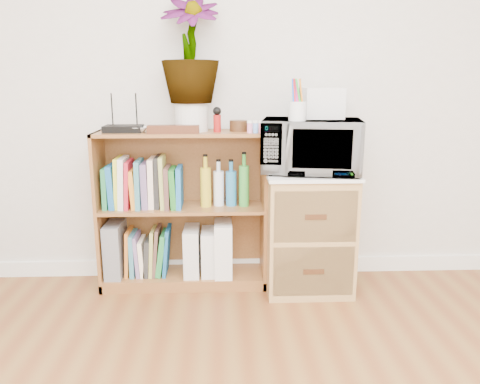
{
  "coord_description": "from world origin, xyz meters",
  "views": [
    {
      "loc": [
        -0.11,
        -0.64,
        1.24
      ],
      "look_at": [
        -0.01,
        1.95,
        0.62
      ],
      "focal_mm": 35.0,
      "sensor_mm": 36.0,
      "label": 1
    }
  ],
  "objects": [
    {
      "name": "kokeshi_doll",
      "position": [
        -0.14,
        2.06,
        1.0
      ],
      "size": [
        0.04,
        0.04,
        0.1
      ],
      "primitive_type": "cylinder",
      "color": "maroon",
      "rests_on": "bookshelf"
    },
    {
      "name": "router",
      "position": [
        -0.68,
        2.08,
        0.97
      ],
      "size": [
        0.22,
        0.15,
        0.04
      ],
      "primitive_type": "cube",
      "color": "black",
      "rests_on": "bookshelf"
    },
    {
      "name": "bookshelf",
      "position": [
        -0.35,
        2.1,
        0.47
      ],
      "size": [
        1.0,
        0.3,
        0.95
      ],
      "primitive_type": "cube",
      "color": "brown",
      "rests_on": "ground"
    },
    {
      "name": "wicker_unit",
      "position": [
        0.4,
        2.02,
        0.35
      ],
      "size": [
        0.5,
        0.45,
        0.7
      ],
      "primitive_type": "cube",
      "color": "#9E7542",
      "rests_on": "ground"
    },
    {
      "name": "skirting_board",
      "position": [
        0.0,
        2.24,
        0.05
      ],
      "size": [
        4.0,
        0.02,
        0.1
      ],
      "primitive_type": "cube",
      "color": "white",
      "rests_on": "ground"
    },
    {
      "name": "lower_books",
      "position": [
        -0.57,
        2.1,
        0.2
      ],
      "size": [
        0.28,
        0.19,
        0.3
      ],
      "color": "#C56922",
      "rests_on": "bookshelf"
    },
    {
      "name": "trinket_box",
      "position": [
        -0.38,
        2.0,
        0.97
      ],
      "size": [
        0.29,
        0.07,
        0.05
      ],
      "primitive_type": "cube",
      "color": "#3C1E10",
      "rests_on": "bookshelf"
    },
    {
      "name": "wooden_bowl",
      "position": [
        -0.01,
        2.11,
        0.98
      ],
      "size": [
        0.11,
        0.11,
        0.06
      ],
      "primitive_type": "cylinder",
      "color": "#391E0F",
      "rests_on": "bookshelf"
    },
    {
      "name": "paint_jars",
      "position": [
        0.08,
        2.01,
        0.98
      ],
      "size": [
        0.11,
        0.04,
        0.06
      ],
      "primitive_type": "cube",
      "color": "pink",
      "rests_on": "bookshelf"
    },
    {
      "name": "white_bowl",
      "position": [
        -0.6,
        2.07,
        0.97
      ],
      "size": [
        0.13,
        0.13,
        0.03
      ],
      "primitive_type": "imported",
      "color": "white",
      "rests_on": "bookshelf"
    },
    {
      "name": "liquor_bottles",
      "position": [
        -0.1,
        2.1,
        0.65
      ],
      "size": [
        0.29,
        0.07,
        0.32
      ],
      "color": "gold",
      "rests_on": "bookshelf"
    },
    {
      "name": "plant_pot",
      "position": [
        -0.29,
        2.12,
        1.03
      ],
      "size": [
        0.19,
        0.19,
        0.16
      ],
      "primitive_type": "cylinder",
      "color": "silver",
      "rests_on": "bookshelf"
    },
    {
      "name": "microwave",
      "position": [
        0.4,
        2.02,
        0.87
      ],
      "size": [
        0.61,
        0.46,
        0.31
      ],
      "primitive_type": "imported",
      "rotation": [
        0.0,
        0.0,
        -0.17
      ],
      "color": "white",
      "rests_on": "wicker_unit"
    },
    {
      "name": "file_box",
      "position": [
        -0.77,
        2.1,
        0.24
      ],
      "size": [
        0.1,
        0.26,
        0.33
      ],
      "primitive_type": "cube",
      "color": "slate",
      "rests_on": "bookshelf"
    },
    {
      "name": "pen_cup",
      "position": [
        0.3,
        1.9,
        1.08
      ],
      "size": [
        0.09,
        0.09,
        0.1
      ],
      "primitive_type": "cylinder",
      "color": "silver",
      "rests_on": "microwave"
    },
    {
      "name": "magazine_holder_right",
      "position": [
        -0.11,
        2.09,
        0.24
      ],
      "size": [
        0.11,
        0.27,
        0.33
      ],
      "primitive_type": "cube",
      "color": "silver",
      "rests_on": "bookshelf"
    },
    {
      "name": "potted_plant",
      "position": [
        -0.29,
        2.12,
        1.41
      ],
      "size": [
        0.33,
        0.33,
        0.59
      ],
      "primitive_type": "imported",
      "color": "#30712D",
      "rests_on": "plant_pot"
    },
    {
      "name": "small_appliance",
      "position": [
        0.47,
        2.06,
        1.11
      ],
      "size": [
        0.22,
        0.18,
        0.17
      ],
      "primitive_type": "cube",
      "color": "silver",
      "rests_on": "microwave"
    },
    {
      "name": "magazine_holder_mid",
      "position": [
        -0.2,
        2.09,
        0.21
      ],
      "size": [
        0.09,
        0.22,
        0.28
      ],
      "primitive_type": "cube",
      "color": "silver",
      "rests_on": "bookshelf"
    },
    {
      "name": "magazine_holder_left",
      "position": [
        -0.3,
        2.09,
        0.22
      ],
      "size": [
        0.09,
        0.23,
        0.29
      ],
      "primitive_type": "cube",
      "color": "silver",
      "rests_on": "bookshelf"
    },
    {
      "name": "cookbooks",
      "position": [
        -0.58,
        2.1,
        0.64
      ],
      "size": [
        0.46,
        0.2,
        0.31
      ],
      "color": "#217C47",
      "rests_on": "bookshelf"
    }
  ]
}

